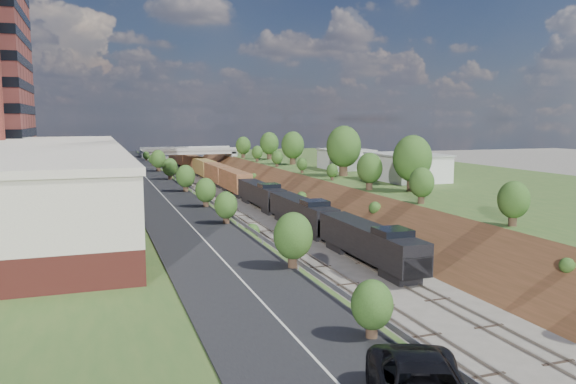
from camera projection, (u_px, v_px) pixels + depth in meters
name	position (u px, v px, depth m)	size (l,w,h in m)	color
ground	(518.00, 366.00, 33.75)	(400.00, 400.00, 0.00)	#6B665B
platform_left	(25.00, 207.00, 78.88)	(44.00, 180.00, 5.00)	#365924
platform_right	(429.00, 188.00, 100.37)	(44.00, 180.00, 5.00)	#365924
embankment_left	(183.00, 215.00, 86.36)	(7.07, 180.00, 7.07)	brown
embankment_right	(315.00, 208.00, 93.53)	(7.07, 180.00, 7.07)	brown
rail_left_track	(236.00, 212.00, 89.09)	(1.58, 180.00, 0.18)	gray
rail_right_track	(267.00, 210.00, 90.78)	(1.58, 180.00, 0.18)	gray
road	(152.00, 184.00, 84.25)	(8.00, 180.00, 0.10)	black
guardrail	(179.00, 180.00, 85.33)	(0.10, 171.00, 0.70)	#99999E
commercial_building	(50.00, 178.00, 59.12)	(14.30, 62.30, 7.00)	maroon
overpass	(188.00, 157.00, 147.38)	(24.50, 8.30, 7.40)	gray
white_building_near	(407.00, 168.00, 89.20)	(9.00, 12.00, 4.00)	silver
white_building_far	(346.00, 160.00, 109.67)	(8.00, 10.00, 3.60)	silver
tree_right_large	(412.00, 159.00, 75.54)	(5.25, 5.25, 7.61)	#473323
tree_left_crest	(243.00, 210.00, 47.73)	(2.45, 2.45, 3.55)	#473323
freight_train	(219.00, 174.00, 124.84)	(3.09, 157.39, 4.61)	black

